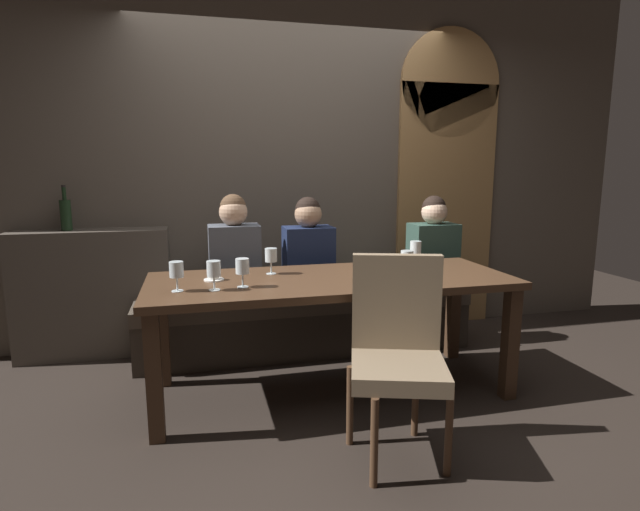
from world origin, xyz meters
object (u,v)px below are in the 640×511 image
(dining_table, at_px, (331,291))
(fork_on_table, at_px, (395,273))
(banquette_bench, at_px, (307,323))
(wine_bottle_dark_red, at_px, (66,214))
(wine_glass_center_back, at_px, (176,271))
(wine_glass_end_left, at_px, (214,270))
(espresso_cup, at_px, (214,276))
(diner_bearded, at_px, (308,250))
(wine_glass_near_left, at_px, (271,256))
(wine_glass_end_right, at_px, (407,259))
(diner_redhead, at_px, (234,251))
(wine_glass_far_right, at_px, (242,267))
(chair_near_side, at_px, (397,344))
(diner_far_end, at_px, (433,245))
(wine_glass_near_right, at_px, (416,248))
(dessert_plate, at_px, (373,272))

(dining_table, height_order, fork_on_table, fork_on_table)
(banquette_bench, bearing_deg, wine_bottle_dark_red, 168.26)
(wine_bottle_dark_red, bearing_deg, wine_glass_center_back, -56.22)
(wine_glass_end_left, height_order, espresso_cup, wine_glass_end_left)
(diner_bearded, distance_m, wine_bottle_dark_red, 1.77)
(wine_glass_near_left, distance_m, wine_glass_end_right, 0.84)
(diner_redhead, bearing_deg, wine_glass_far_right, -91.28)
(wine_bottle_dark_red, xyz_separation_m, wine_glass_center_back, (0.80, -1.19, -0.22))
(diner_bearded, height_order, wine_glass_center_back, diner_bearded)
(wine_glass_far_right, distance_m, espresso_cup, 0.28)
(wine_glass_center_back, distance_m, wine_glass_far_right, 0.35)
(dining_table, height_order, wine_glass_center_back, wine_glass_center_back)
(chair_near_side, height_order, wine_glass_near_left, chair_near_side)
(wine_glass_far_right, relative_size, wine_glass_end_right, 1.00)
(diner_redhead, bearing_deg, fork_on_table, -36.57)
(diner_bearded, distance_m, wine_glass_end_right, 0.91)
(banquette_bench, relative_size, wine_bottle_dark_red, 7.67)
(wine_glass_center_back, bearing_deg, wine_bottle_dark_red, 123.78)
(diner_redhead, relative_size, wine_glass_center_back, 4.67)
(wine_bottle_dark_red, xyz_separation_m, wine_glass_end_left, (0.99, -1.22, -0.22))
(diner_redhead, relative_size, wine_glass_end_right, 4.67)
(wine_bottle_dark_red, relative_size, wine_glass_far_right, 1.99)
(wine_glass_near_left, distance_m, fork_on_table, 0.79)
(wine_glass_center_back, bearing_deg, wine_glass_far_right, 1.23)
(wine_glass_far_right, xyz_separation_m, fork_on_table, (0.96, 0.13, -0.11))
(wine_glass_end_left, xyz_separation_m, espresso_cup, (0.01, 0.25, -0.09))
(diner_redhead, height_order, wine_glass_end_left, diner_redhead)
(wine_glass_near_left, xyz_separation_m, fork_on_table, (0.76, -0.19, -0.11))
(wine_glass_end_right, bearing_deg, wine_glass_center_back, -178.74)
(diner_bearded, relative_size, wine_glass_end_left, 4.50)
(wine_bottle_dark_red, bearing_deg, diner_far_end, -7.57)
(wine_glass_end_right, xyz_separation_m, wine_glass_near_right, (0.22, 0.35, 0.00))
(diner_bearded, distance_m, wine_glass_end_left, 1.11)
(diner_redhead, height_order, diner_bearded, diner_redhead)
(diner_redhead, xyz_separation_m, wine_glass_center_back, (-0.37, -0.83, 0.04))
(diner_redhead, height_order, wine_glass_end_right, diner_redhead)
(wine_glass_near_left, height_order, wine_glass_end_right, same)
(banquette_bench, distance_m, wine_glass_end_right, 1.11)
(wine_glass_end_right, height_order, espresso_cup, wine_glass_end_right)
(wine_bottle_dark_red, bearing_deg, diner_bearded, -12.13)
(fork_on_table, bearing_deg, dessert_plate, 144.07)
(dining_table, height_order, wine_glass_near_right, wine_glass_near_right)
(chair_near_side, bearing_deg, diner_redhead, 115.12)
(fork_on_table, bearing_deg, banquette_bench, 98.23)
(diner_far_end, height_order, wine_glass_near_right, diner_far_end)
(wine_glass_far_right, distance_m, fork_on_table, 0.98)
(wine_glass_end_left, bearing_deg, banquette_bench, 50.71)
(dining_table, distance_m, wine_glass_near_left, 0.44)
(chair_near_side, bearing_deg, diner_far_end, 58.07)
(dining_table, xyz_separation_m, chair_near_side, (0.14, -0.72, -0.09))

